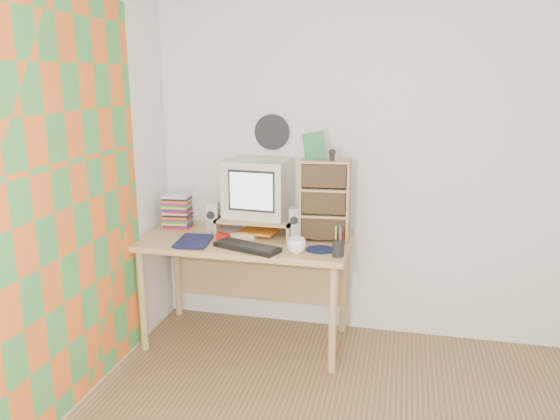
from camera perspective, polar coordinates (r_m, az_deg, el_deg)
The scene contains 19 objects.
back_wall at distance 3.80m, azimuth 13.05°, elevation 4.93°, with size 3.50×3.50×0.00m, color white.
curtain at distance 3.08m, azimuth -20.85°, elevation 0.43°, with size 2.20×2.20×0.00m, color orange.
wall_disc at distance 3.87m, azimuth -0.84°, elevation 8.14°, with size 0.25×0.25×0.02m, color black.
desk at distance 3.79m, azimuth -3.31°, elevation -4.62°, with size 1.40×0.70×0.75m.
monitor_riser at distance 3.75m, azimuth -2.47°, elevation -1.18°, with size 0.52×0.30×0.12m.
crt_monitor at distance 3.74m, azimuth -2.34°, elevation 2.30°, with size 0.41×0.41×0.39m, color beige.
speaker_left at distance 3.79m, azimuth -7.02°, elevation -0.84°, with size 0.08×0.08×0.22m, color #BABBBF.
speaker_right at distance 3.64m, azimuth 1.62°, elevation -1.41°, with size 0.08×0.08×0.21m, color #BABBBF.
keyboard at distance 3.46m, azimuth -3.46°, elevation -3.88°, with size 0.44×0.15×0.03m, color black.
dvd_stack at distance 3.98m, azimuth -10.71°, elevation 0.07°, with size 0.19×0.13×0.27m, color brown, non-canonical shape.
cd_rack at distance 3.59m, azimuth 4.66°, elevation 1.02°, with size 0.32×0.17×0.54m, color tan.
mug at distance 3.37m, azimuth 1.72°, elevation -3.76°, with size 0.12×0.12×0.09m, color white.
diary at distance 3.65m, azimuth -10.58°, elevation -2.95°, with size 0.26×0.19×0.05m, color #10143D.
mousepad at distance 3.45m, azimuth 4.23°, elevation -4.15°, with size 0.19×0.19×0.00m, color #0F1832.
pen_cup at distance 3.32m, azimuth 6.10°, elevation -3.64°, with size 0.07×0.07×0.15m, color black, non-canonical shape.
papers at distance 3.77m, azimuth -3.37°, elevation -2.31°, with size 0.27×0.20×0.04m, color beige, non-canonical shape.
red_box at distance 3.67m, azimuth -5.98°, elevation -2.77°, with size 0.08×0.05×0.04m, color #AE1C12.
game_box at distance 3.53m, azimuth 3.61°, elevation 6.68°, with size 0.14×0.03×0.17m, color #1C6231.
webcam at distance 3.49m, azimuth 5.47°, elevation 5.77°, with size 0.05×0.05×0.08m, color black, non-canonical shape.
Camera 1 is at (-0.01, -2.00, 1.83)m, focal length 35.00 mm.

